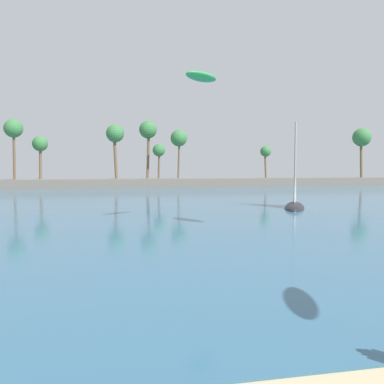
# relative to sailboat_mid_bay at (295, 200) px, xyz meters

# --- Properties ---
(sea) EXTENTS (220.00, 109.08, 0.06)m
(sea) POSITION_rel_sailboat_mid_bay_xyz_m (-16.63, 25.72, -0.84)
(sea) COLOR #33607F
(sea) RESTS_ON ground
(palm_headland) EXTENTS (112.77, 6.29, 12.97)m
(palm_headland) POSITION_rel_sailboat_mid_bay_xyz_m (-16.28, 40.32, 1.87)
(palm_headland) COLOR slate
(palm_headland) RESTS_ON ground
(sailboat_mid_bay) EXTENTS (4.46, 6.37, 8.98)m
(sailboat_mid_bay) POSITION_rel_sailboat_mid_bay_xyz_m (0.00, 0.00, 0.00)
(sailboat_mid_bay) COLOR black
(sailboat_mid_bay) RESTS_ON sea
(kite_aloft_high_over_bay) EXTENTS (3.16, 2.84, 0.71)m
(kite_aloft_high_over_bay) POSITION_rel_sailboat_mid_bay_xyz_m (-11.27, -8.56, 9.53)
(kite_aloft_high_over_bay) COLOR green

